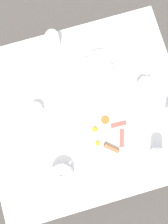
# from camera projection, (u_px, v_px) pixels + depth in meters

# --- Properties ---
(ground_plane) EXTENTS (8.00, 8.00, 0.00)m
(ground_plane) POSITION_uv_depth(u_px,v_px,m) (84.00, 122.00, 2.03)
(ground_plane) COLOR #4C4742
(table) EXTENTS (1.05, 1.16, 0.77)m
(table) POSITION_uv_depth(u_px,v_px,m) (84.00, 114.00, 1.33)
(table) COLOR white
(table) RESTS_ON ground_plane
(breakfast_plate) EXTENTS (0.31, 0.31, 0.04)m
(breakfast_plate) POSITION_uv_depth(u_px,v_px,m) (108.00, 134.00, 1.24)
(breakfast_plate) COLOR white
(breakfast_plate) RESTS_ON table
(teapot_near) EXTENTS (0.13, 0.18, 0.11)m
(teapot_near) POSITION_uv_depth(u_px,v_px,m) (99.00, 62.00, 1.25)
(teapot_near) COLOR white
(teapot_near) RESTS_ON table
(teapot_far) EXTENTS (0.14, 0.17, 0.11)m
(teapot_far) POSITION_uv_depth(u_px,v_px,m) (62.00, 176.00, 1.18)
(teapot_far) COLOR white
(teapot_far) RESTS_ON table
(teacup_with_saucer_left) EXTENTS (0.15, 0.15, 0.07)m
(teacup_with_saucer_left) POSITION_uv_depth(u_px,v_px,m) (144.00, 84.00, 1.26)
(teacup_with_saucer_left) COLOR white
(teacup_with_saucer_left) RESTS_ON table
(teacup_with_saucer_right) EXTENTS (0.15, 0.15, 0.07)m
(teacup_with_saucer_right) POSITION_uv_depth(u_px,v_px,m) (37.00, 110.00, 1.24)
(teacup_with_saucer_right) COLOR white
(teacup_with_saucer_right) RESTS_ON table
(water_glass_tall) EXTENTS (0.07, 0.07, 0.14)m
(water_glass_tall) POSITION_uv_depth(u_px,v_px,m) (53.00, 41.00, 1.24)
(water_glass_tall) COLOR white
(water_glass_tall) RESTS_ON table
(water_glass_short) EXTENTS (0.07, 0.07, 0.16)m
(water_glass_short) POSITION_uv_depth(u_px,v_px,m) (161.00, 153.00, 1.16)
(water_glass_short) COLOR white
(water_glass_short) RESTS_ON table
(napkin_folded) EXTENTS (0.16, 0.15, 0.01)m
(napkin_folded) POSITION_uv_depth(u_px,v_px,m) (7.00, 117.00, 1.26)
(napkin_folded) COLOR white
(napkin_folded) RESTS_ON table
(fork_by_plate) EXTENTS (0.01, 0.17, 0.00)m
(fork_by_plate) POSITION_uv_depth(u_px,v_px,m) (26.00, 81.00, 1.29)
(fork_by_plate) COLOR silver
(fork_by_plate) RESTS_ON table
(knife_by_plate) EXTENTS (0.20, 0.07, 0.00)m
(knife_by_plate) POSITION_uv_depth(u_px,v_px,m) (137.00, 49.00, 1.31)
(knife_by_plate) COLOR silver
(knife_by_plate) RESTS_ON table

